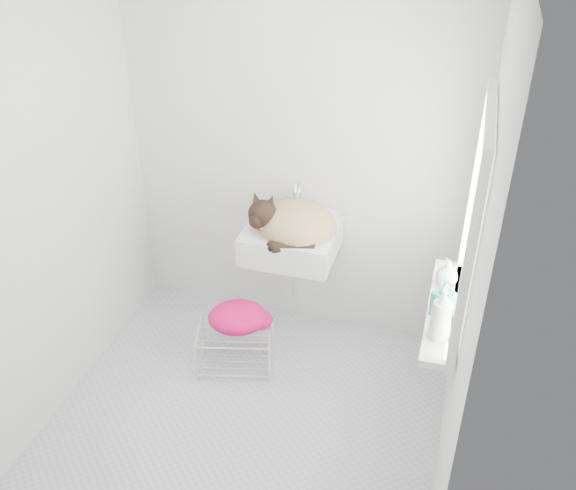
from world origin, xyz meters
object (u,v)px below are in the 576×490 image
(sink, at_px, (291,228))
(bottle_b, at_px, (441,315))
(cat, at_px, (292,224))
(wire_rack, at_px, (235,345))
(bottle_a, at_px, (438,337))
(bottle_c, at_px, (445,284))

(sink, bearing_deg, bottle_b, -32.87)
(sink, height_order, cat, cat)
(sink, distance_m, cat, 0.05)
(wire_rack, bearing_deg, bottle_a, -19.16)
(wire_rack, height_order, bottle_a, bottle_a)
(bottle_b, bearing_deg, bottle_a, -90.00)
(sink, height_order, bottle_b, sink)
(sink, distance_m, bottle_a, 1.24)
(cat, distance_m, bottle_a, 1.22)
(wire_rack, bearing_deg, bottle_c, 1.28)
(cat, bearing_deg, bottle_b, -32.74)
(sink, height_order, bottle_a, bottle_a)
(wire_rack, distance_m, bottle_c, 1.41)
(bottle_a, relative_size, bottle_b, 1.14)
(cat, height_order, bottle_a, cat)
(sink, distance_m, wire_rack, 0.83)
(bottle_b, bearing_deg, bottle_c, 90.00)
(wire_rack, height_order, bottle_b, bottle_b)
(wire_rack, bearing_deg, bottle_b, -11.64)
(wire_rack, height_order, bottle_c, bottle_c)
(wire_rack, relative_size, bottle_b, 2.18)
(bottle_a, bearing_deg, bottle_c, 90.00)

